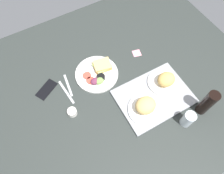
# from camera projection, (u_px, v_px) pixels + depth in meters

# --- Properties ---
(ground_plane) EXTENTS (1.90, 1.50, 0.03)m
(ground_plane) POSITION_uv_depth(u_px,v_px,m) (112.00, 86.00, 1.34)
(ground_plane) COLOR #282D2B
(serving_tray) EXTENTS (0.45, 0.33, 0.02)m
(serving_tray) POSITION_uv_depth(u_px,v_px,m) (154.00, 96.00, 1.28)
(serving_tray) COLOR gray
(serving_tray) RESTS_ON ground_plane
(bread_plate_near) EXTENTS (0.19, 0.19, 0.09)m
(bread_plate_near) POSITION_uv_depth(u_px,v_px,m) (165.00, 81.00, 1.28)
(bread_plate_near) COLOR white
(bread_plate_near) RESTS_ON serving_tray
(bread_plate_far) EXTENTS (0.21, 0.21, 0.10)m
(bread_plate_far) POSITION_uv_depth(u_px,v_px,m) (146.00, 107.00, 1.20)
(bread_plate_far) COLOR white
(bread_plate_far) RESTS_ON serving_tray
(plate_with_salad) EXTENTS (0.28, 0.28, 0.05)m
(plate_with_salad) POSITION_uv_depth(u_px,v_px,m) (98.00, 73.00, 1.35)
(plate_with_salad) COLOR white
(plate_with_salad) RESTS_ON ground_plane
(drinking_glass) EXTENTS (0.06, 0.06, 0.11)m
(drinking_glass) POSITION_uv_depth(u_px,v_px,m) (188.00, 119.00, 1.16)
(drinking_glass) COLOR silver
(drinking_glass) RESTS_ON ground_plane
(soda_bottle) EXTENTS (0.06, 0.06, 0.21)m
(soda_bottle) POSITION_uv_depth(u_px,v_px,m) (207.00, 103.00, 1.16)
(soda_bottle) COLOR black
(soda_bottle) RESTS_ON ground_plane
(espresso_cup) EXTENTS (0.06, 0.06, 0.04)m
(espresso_cup) POSITION_uv_depth(u_px,v_px,m) (72.00, 112.00, 1.22)
(espresso_cup) COLOR silver
(espresso_cup) RESTS_ON ground_plane
(fork) EXTENTS (0.03, 0.17, 0.01)m
(fork) POSITION_uv_depth(u_px,v_px,m) (68.00, 85.00, 1.33)
(fork) COLOR #B7B7BC
(fork) RESTS_ON ground_plane
(knife) EXTENTS (0.03, 0.19, 0.01)m
(knife) POSITION_uv_depth(u_px,v_px,m) (66.00, 92.00, 1.30)
(knife) COLOR #B7B7BC
(knife) RESTS_ON ground_plane
(cell_phone) EXTENTS (0.16, 0.13, 0.01)m
(cell_phone) POSITION_uv_depth(u_px,v_px,m) (46.00, 89.00, 1.31)
(cell_phone) COLOR black
(cell_phone) RESTS_ON ground_plane
(sticky_note) EXTENTS (0.07, 0.07, 0.00)m
(sticky_note) POSITION_uv_depth(u_px,v_px,m) (137.00, 53.00, 1.45)
(sticky_note) COLOR pink
(sticky_note) RESTS_ON ground_plane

